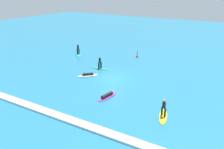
{
  "coord_description": "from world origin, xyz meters",
  "views": [
    {
      "loc": [
        15.71,
        -25.11,
        11.08
      ],
      "look_at": [
        0.0,
        0.0,
        0.5
      ],
      "focal_mm": 40.5,
      "sensor_mm": 36.0,
      "label": 1
    }
  ],
  "objects": [
    {
      "name": "surfer_on_purple_board",
      "position": [
        2.57,
        -5.02,
        0.16
      ],
      "size": [
        1.07,
        2.77,
        0.44
      ],
      "rotation": [
        0.0,
        0.0,
        1.46
      ],
      "color": "purple",
      "rests_on": "ground_plane"
    },
    {
      "name": "surfer_on_teal_board",
      "position": [
        -10.79,
        6.59,
        0.47
      ],
      "size": [
        2.38,
        2.67,
        1.83
      ],
      "rotation": [
        0.0,
        0.0,
        2.26
      ],
      "color": "#33C6CC",
      "rests_on": "ground_plane"
    },
    {
      "name": "ground_plane",
      "position": [
        0.0,
        0.0,
        0.0
      ],
      "size": [
        120.0,
        120.0,
        0.0
      ],
      "primitive_type": "plane",
      "color": "teal",
      "rests_on": "ground"
    },
    {
      "name": "surfer_on_yellow_board",
      "position": [
        9.02,
        -5.85,
        0.42
      ],
      "size": [
        1.6,
        2.99,
        1.7
      ],
      "rotation": [
        0.0,
        0.0,
        5.04
      ],
      "color": "yellow",
      "rests_on": "ground_plane"
    },
    {
      "name": "marker_buoy",
      "position": [
        -1.71,
        10.39,
        0.18
      ],
      "size": [
        0.4,
        0.4,
        1.16
      ],
      "color": "#E55119",
      "rests_on": "ground_plane"
    },
    {
      "name": "wave_crest",
      "position": [
        0.0,
        -10.82,
        0.09
      ],
      "size": [
        25.38,
        0.9,
        0.18
      ],
      "primitive_type": "cube",
      "color": "white",
      "rests_on": "ground_plane"
    },
    {
      "name": "surfer_on_green_board",
      "position": [
        -3.44,
        2.33,
        0.42
      ],
      "size": [
        2.75,
        0.8,
        1.7
      ],
      "rotation": [
        0.0,
        0.0,
        0.06
      ],
      "color": "#23B266",
      "rests_on": "ground_plane"
    },
    {
      "name": "surfer_on_white_board",
      "position": [
        -3.11,
        -0.94,
        0.14
      ],
      "size": [
        2.37,
        2.52,
        0.42
      ],
      "rotation": [
        0.0,
        0.0,
        3.98
      ],
      "color": "white",
      "rests_on": "ground_plane"
    }
  ]
}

